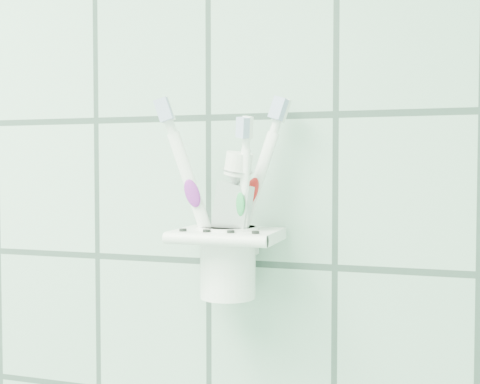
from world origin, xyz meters
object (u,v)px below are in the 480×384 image
(toothbrush_pink, at_px, (226,189))
(toothbrush_orange, at_px, (240,203))
(holder_bracket, at_px, (228,237))
(cup, at_px, (228,258))
(toothpaste_tube, at_px, (221,210))
(toothbrush_blue, at_px, (223,189))

(toothbrush_pink, height_order, toothbrush_orange, toothbrush_pink)
(holder_bracket, distance_m, cup, 0.02)
(cup, bearing_deg, toothbrush_orange, -5.47)
(holder_bracket, distance_m, toothpaste_tube, 0.03)
(toothpaste_tube, bearing_deg, holder_bracket, 20.60)
(cup, distance_m, toothbrush_blue, 0.08)
(toothbrush_pink, relative_size, toothpaste_tube, 1.37)
(toothbrush_pink, xyz_separation_m, toothbrush_orange, (0.01, 0.01, -0.02))
(toothbrush_blue, distance_m, toothbrush_orange, 0.03)
(toothbrush_pink, bearing_deg, holder_bracket, 62.07)
(toothbrush_orange, bearing_deg, holder_bracket, -138.89)
(cup, distance_m, toothbrush_orange, 0.06)
(toothbrush_orange, bearing_deg, toothbrush_pink, -124.20)
(toothbrush_blue, relative_size, toothbrush_orange, 1.16)
(toothbrush_orange, relative_size, toothpaste_tube, 1.19)
(holder_bracket, relative_size, toothpaste_tube, 0.70)
(toothbrush_pink, height_order, toothpaste_tube, toothbrush_pink)
(holder_bracket, relative_size, toothbrush_pink, 0.51)
(cup, relative_size, toothbrush_orange, 0.41)
(holder_bracket, bearing_deg, toothpaste_tube, -170.32)
(cup, bearing_deg, toothpaste_tube, -141.72)
(cup, xyz_separation_m, toothbrush_pink, (0.00, -0.01, 0.08))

